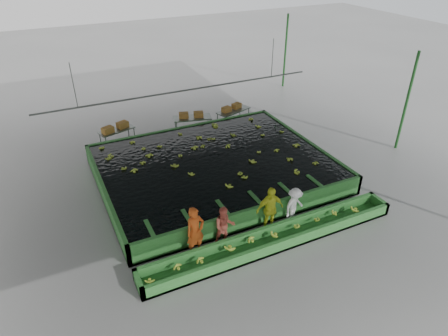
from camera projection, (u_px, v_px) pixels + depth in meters
name	position (u px, v px, depth m)	size (l,w,h in m)	color
ground	(229.00, 193.00, 17.15)	(80.00, 80.00, 0.00)	gray
shed_roof	(230.00, 80.00, 14.60)	(20.00, 22.00, 0.04)	gray
shed_posts	(229.00, 141.00, 15.88)	(20.00, 22.00, 5.00)	#205C22
flotation_tank	(214.00, 168.00, 18.09)	(10.00, 8.00, 0.90)	#2D712D
tank_water	(214.00, 161.00, 17.88)	(9.70, 7.70, 0.00)	black
sorting_trough	(274.00, 239.00, 14.24)	(10.00, 1.00, 0.50)	#2D712D
cableway_rail	(184.00, 91.00, 19.49)	(0.08, 0.08, 14.00)	#59605B
rail_hanger_left	(74.00, 86.00, 17.11)	(0.04, 0.04, 2.00)	#59605B
rail_hanger_right	(272.00, 58.00, 20.85)	(0.04, 0.04, 2.00)	#59605B
worker_a	(195.00, 232.00, 13.50)	(0.69, 0.45, 1.89)	#BC4715
worker_b	(225.00, 226.00, 14.00)	(0.76, 0.59, 1.57)	#D05D4A
worker_c	(270.00, 209.00, 14.61)	(1.10, 0.46, 1.87)	#C7D223
worker_d	(294.00, 206.00, 15.12)	(0.97, 0.56, 1.50)	white
packing_table_left	(118.00, 137.00, 20.94)	(1.82, 0.73, 0.83)	#59605B
packing_table_mid	(193.00, 125.00, 22.07)	(2.06, 0.83, 0.94)	#59605B
packing_table_right	(233.00, 117.00, 23.01)	(2.02, 0.81, 0.92)	#59605B
box_stack_left	(116.00, 130.00, 20.68)	(1.45, 0.40, 0.31)	olive
box_stack_mid	(191.00, 117.00, 21.84)	(1.32, 0.36, 0.28)	olive
box_stack_right	(232.00, 110.00, 22.79)	(1.30, 0.36, 0.28)	olive
floating_bananas	(207.00, 153.00, 18.50)	(8.83, 6.02, 0.12)	#97B42F
trough_bananas	(274.00, 235.00, 14.16)	(9.28, 0.62, 0.12)	#97B42F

